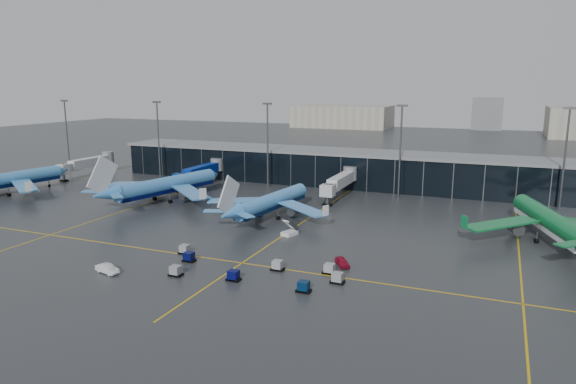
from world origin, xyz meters
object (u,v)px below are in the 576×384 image
at_px(baggage_carts, 251,269).
at_px(service_van_red, 342,262).
at_px(airliner_aer_lingus, 551,209).
at_px(airliner_arkefly, 167,176).
at_px(service_van_white, 107,269).
at_px(airliner_klm_west, 7,171).
at_px(airliner_klm_near, 272,192).
at_px(mobile_airstair, 290,232).

relative_size(baggage_carts, service_van_red, 7.64).
relative_size(airliner_aer_lingus, baggage_carts, 1.31).
distance_m(airliner_arkefly, service_van_white, 55.46).
bearing_deg(airliner_klm_west, airliner_arkefly, 20.68).
bearing_deg(airliner_klm_near, airliner_arkefly, 177.71).
height_order(airliner_aer_lingus, mobile_airstair, airliner_aer_lingus).
bearing_deg(mobile_airstair, airliner_klm_west, -166.74).
relative_size(airliner_klm_west, airliner_aer_lingus, 1.01).
xyz_separation_m(airliner_klm_west, baggage_carts, (92.39, -30.08, -5.84)).
height_order(baggage_carts, service_van_red, baggage_carts).
distance_m(mobile_airstair, service_van_red, 20.65).
distance_m(airliner_klm_west, baggage_carts, 97.34).
relative_size(airliner_arkefly, service_van_white, 9.58).
bearing_deg(airliner_aer_lingus, airliner_arkefly, 161.86).
height_order(airliner_klm_west, airliner_klm_near, airliner_klm_west).
distance_m(airliner_aer_lingus, mobile_airstair, 52.31).
relative_size(airliner_klm_west, airliner_arkefly, 0.97).
relative_size(airliner_arkefly, service_van_red, 10.40).
relative_size(airliner_klm_west, mobile_airstair, 11.54).
bearing_deg(baggage_carts, airliner_aer_lingus, 40.04).
bearing_deg(service_van_white, airliner_arkefly, 37.63).
bearing_deg(service_van_white, service_van_red, -49.91).
xyz_separation_m(airliner_aer_lingus, baggage_carts, (-46.73, -39.27, -5.79)).
bearing_deg(service_van_red, mobile_airstair, 103.26).
bearing_deg(airliner_arkefly, baggage_carts, -29.49).
xyz_separation_m(mobile_airstair, service_van_red, (15.47, -13.67, -0.04)).
relative_size(airliner_arkefly, airliner_aer_lingus, 1.04).
height_order(airliner_klm_west, airliner_arkefly, airliner_arkefly).
relative_size(airliner_aer_lingus, service_van_red, 10.01).
bearing_deg(baggage_carts, airliner_klm_near, 109.02).
height_order(airliner_arkefly, mobile_airstair, airliner_arkefly).
distance_m(airliner_arkefly, service_van_red, 66.68).
height_order(service_van_red, service_van_white, service_van_white).
xyz_separation_m(airliner_klm_west, service_van_red, (105.27, -20.94, -5.87)).
bearing_deg(service_van_red, service_van_white, 172.33).
height_order(airliner_arkefly, service_van_red, airliner_arkefly).
relative_size(airliner_klm_near, baggage_carts, 1.19).
bearing_deg(service_van_white, airliner_aer_lingus, -42.39).
xyz_separation_m(airliner_arkefly, baggage_carts, (45.51, -40.75, -6.05)).
bearing_deg(airliner_arkefly, airliner_klm_west, -154.82).
height_order(airliner_klm_west, airliner_aer_lingus, airliner_klm_west).
relative_size(baggage_carts, service_van_white, 7.04).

